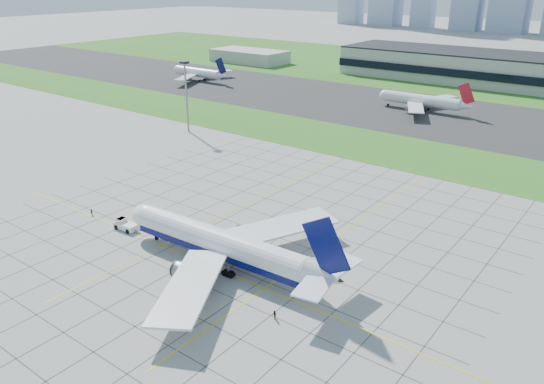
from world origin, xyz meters
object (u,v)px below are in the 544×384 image
object	(u,v)px
light_mast	(186,88)
distant_jet_1	(422,100)
crew_near	(92,212)
pushback_tug	(125,225)
airliner	(221,244)
distant_jet_0	(199,73)
crew_far	(274,315)

from	to	relation	value
light_mast	distant_jet_1	size ratio (longest dim) A/B	0.60
distant_jet_1	crew_near	bearing A→B (deg)	-97.99
pushback_tug	crew_near	distance (m)	12.73
airliner	distant_jet_0	size ratio (longest dim) A/B	1.26
airliner	distant_jet_1	world-z (taller)	airliner
pushback_tug	crew_near	size ratio (longest dim) A/B	5.48
airliner	distant_jet_1	size ratio (longest dim) A/B	1.26
light_mast	crew_far	bearing A→B (deg)	-37.70
light_mast	pushback_tug	distance (m)	83.15
airliner	distant_jet_0	bearing A→B (deg)	133.40
crew_near	crew_far	bearing A→B (deg)	-48.53
distant_jet_0	distant_jet_1	bearing A→B (deg)	3.40
light_mast	distant_jet_0	xyz separation A→B (m)	(-69.30, 76.05, -11.70)
crew_near	distant_jet_1	size ratio (longest dim) A/B	0.04
light_mast	crew_near	world-z (taller)	light_mast
distant_jet_0	crew_far	bearing A→B (deg)	-42.29
airliner	crew_near	world-z (taller)	airliner
light_mast	crew_near	distance (m)	76.65
distant_jet_0	light_mast	bearing A→B (deg)	-47.66
pushback_tug	crew_near	xyz separation A→B (m)	(-12.72, 0.02, -0.27)
crew_near	airliner	bearing A→B (deg)	-39.98
airliner	crew_near	xyz separation A→B (m)	(-40.89, -1.44, -3.79)
distant_jet_1	crew_far	bearing A→B (deg)	-75.95
crew_far	distant_jet_1	distance (m)	161.87
light_mast	crew_far	distance (m)	121.16
crew_far	distant_jet_0	distance (m)	222.27
airliner	distant_jet_0	distance (m)	202.32
pushback_tug	light_mast	bearing A→B (deg)	123.12
light_mast	pushback_tug	size ratio (longest dim) A/B	2.99
pushback_tug	distant_jet_1	world-z (taller)	distant_jet_1
distant_jet_0	distant_jet_1	world-z (taller)	same
airliner	pushback_tug	size ratio (longest dim) A/B	6.29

